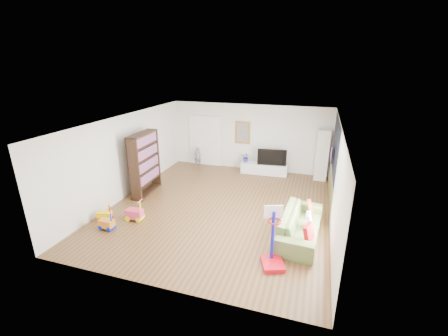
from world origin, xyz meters
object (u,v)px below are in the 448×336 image
(bookshelf, at_px, (145,164))
(basketball_hoop, at_px, (274,239))
(sofa, at_px, (301,225))
(media_console, at_px, (264,169))

(bookshelf, bearing_deg, basketball_hoop, -31.86)
(bookshelf, relative_size, sofa, 0.90)
(bookshelf, bearing_deg, media_console, 38.13)
(bookshelf, relative_size, basketball_hoop, 1.51)
(media_console, bearing_deg, bookshelf, -140.85)
(sofa, xyz_separation_m, basketball_hoop, (-0.48, -1.40, 0.35))
(bookshelf, xyz_separation_m, sofa, (5.25, -1.23, -0.71))
(media_console, height_order, basketball_hoop, basketball_hoop)
(media_console, xyz_separation_m, bookshelf, (-3.51, -3.06, 0.84))
(media_console, relative_size, bookshelf, 0.88)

